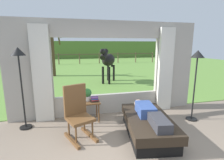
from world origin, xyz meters
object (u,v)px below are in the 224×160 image
(side_table, at_px, (91,105))
(rocking_chair, at_px, (78,113))
(recliner_sofa, at_px, (148,125))
(floor_lamp_left, at_px, (19,64))
(potted_plant, at_px, (87,94))
(reclining_person, at_px, (149,113))
(floor_lamp_right, at_px, (197,64))
(pasture_tree, at_px, (52,52))
(book_stack, at_px, (95,99))
(horse, at_px, (108,60))

(side_table, bearing_deg, rocking_chair, -116.46)
(recliner_sofa, distance_m, floor_lamp_left, 3.10)
(side_table, relative_size, potted_plant, 1.63)
(reclining_person, xyz_separation_m, floor_lamp_right, (1.46, 0.48, 0.93))
(reclining_person, distance_m, potted_plant, 1.64)
(floor_lamp_left, bearing_deg, pasture_tree, 89.29)
(potted_plant, height_order, pasture_tree, pasture_tree)
(pasture_tree, bearing_deg, floor_lamp_right, -61.68)
(potted_plant, bearing_deg, side_table, -36.87)
(potted_plant, relative_size, book_stack, 1.58)
(recliner_sofa, xyz_separation_m, floor_lamp_right, (1.46, 0.43, 1.23))
(recliner_sofa, relative_size, reclining_person, 1.27)
(recliner_sofa, xyz_separation_m, floor_lamp_left, (-2.64, 0.99, 1.30))
(book_stack, height_order, pasture_tree, pasture_tree)
(rocking_chair, bearing_deg, floor_lamp_right, -19.11)
(side_table, relative_size, pasture_tree, 0.16)
(side_table, xyz_separation_m, potted_plant, (-0.08, 0.06, 0.28))
(potted_plant, bearing_deg, horse, 70.31)
(side_table, height_order, floor_lamp_right, floor_lamp_right)
(horse, height_order, pasture_tree, pasture_tree)
(side_table, xyz_separation_m, book_stack, (0.09, -0.06, 0.16))
(potted_plant, relative_size, pasture_tree, 0.10)
(recliner_sofa, height_order, rocking_chair, rocking_chair)
(reclining_person, bearing_deg, horse, 96.28)
(potted_plant, distance_m, book_stack, 0.24)
(side_table, distance_m, potted_plant, 0.29)
(rocking_chair, height_order, potted_plant, rocking_chair)
(floor_lamp_left, bearing_deg, potted_plant, 3.42)
(floor_lamp_left, distance_m, floor_lamp_right, 4.14)
(potted_plant, bearing_deg, floor_lamp_right, -13.85)
(floor_lamp_left, bearing_deg, rocking_chair, -30.84)
(floor_lamp_right, bearing_deg, book_stack, 167.86)
(side_table, xyz_separation_m, pasture_tree, (-1.46, 6.87, 1.05))
(floor_lamp_right, relative_size, pasture_tree, 0.55)
(floor_lamp_left, relative_size, pasture_tree, 0.57)
(reclining_person, bearing_deg, book_stack, 144.38)
(rocking_chair, height_order, side_table, rocking_chair)
(floor_lamp_left, bearing_deg, recliner_sofa, -20.64)
(recliner_sofa, bearing_deg, potted_plant, 146.93)
(reclining_person, bearing_deg, recliner_sofa, 99.71)
(horse, bearing_deg, pasture_tree, -12.77)
(floor_lamp_right, distance_m, pasture_tree, 8.47)
(side_table, bearing_deg, horse, 71.54)
(horse, xyz_separation_m, pasture_tree, (-2.87, 2.66, 0.32))
(horse, relative_size, pasture_tree, 0.53)
(reclining_person, relative_size, potted_plant, 4.48)
(reclining_person, distance_m, book_stack, 1.42)
(floor_lamp_left, xyz_separation_m, floor_lamp_right, (4.10, -0.56, -0.07))
(floor_lamp_right, bearing_deg, rocking_chair, -177.14)
(floor_lamp_right, bearing_deg, reclining_person, -161.78)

